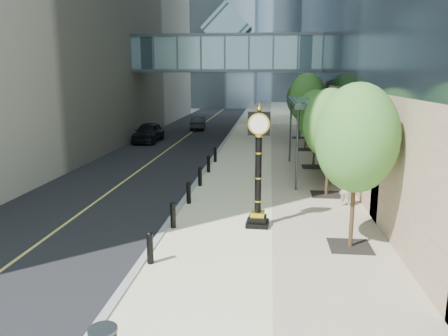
{
  "coord_description": "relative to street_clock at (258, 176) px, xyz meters",
  "views": [
    {
      "loc": [
        0.82,
        -11.12,
        5.69
      ],
      "look_at": [
        -0.87,
        5.11,
        2.21
      ],
      "focal_mm": 35.0,
      "sensor_mm": 36.0,
      "label": 1
    }
  ],
  "objects": [
    {
      "name": "bollard_row",
      "position": [
        -3.15,
        4.26,
        -1.51
      ],
      "size": [
        0.2,
        16.2,
        0.9
      ],
      "color": "black",
      "rests_on": "sidewalk"
    },
    {
      "name": "skywalk",
      "position": [
        -3.45,
        23.26,
        5.69
      ],
      "size": [
        17.0,
        4.2,
        5.8
      ],
      "color": "slate",
      "rests_on": "ground"
    },
    {
      "name": "ground",
      "position": [
        -0.45,
        -4.74,
        -2.02
      ],
      "size": [
        320.0,
        320.0,
        0.0
      ],
      "primitive_type": "plane",
      "color": "gray",
      "rests_on": "ground"
    },
    {
      "name": "car_far",
      "position": [
        -7.2,
        30.05,
        -1.33
      ],
      "size": [
        1.81,
        4.2,
        1.35
      ],
      "primitive_type": "imported",
      "rotation": [
        0.0,
        0.0,
        3.24
      ],
      "color": "black",
      "rests_on": "road"
    },
    {
      "name": "road",
      "position": [
        -7.45,
        35.26,
        -2.01
      ],
      "size": [
        8.0,
        180.0,
        0.02
      ],
      "primitive_type": "cube",
      "color": "black",
      "rests_on": "ground"
    },
    {
      "name": "curb",
      "position": [
        -3.45,
        35.26,
        -1.98
      ],
      "size": [
        0.25,
        180.0,
        0.07
      ],
      "primitive_type": "cube",
      "color": "gray",
      "rests_on": "ground"
    },
    {
      "name": "car_near",
      "position": [
        -10.0,
        20.61,
        -1.16
      ],
      "size": [
        1.98,
        4.9,
        1.67
      ],
      "primitive_type": "imported",
      "rotation": [
        0.0,
        0.0,
        -0.0
      ],
      "color": "black",
      "rests_on": "road"
    },
    {
      "name": "entrance_canopy",
      "position": [
        3.03,
        9.26,
        2.17
      ],
      "size": [
        3.0,
        8.0,
        4.38
      ],
      "color": "#383F44",
      "rests_on": "ground"
    },
    {
      "name": "pedestrian",
      "position": [
        3.77,
        3.0,
        -1.13
      ],
      "size": [
        0.69,
        0.55,
        1.66
      ],
      "primitive_type": "imported",
      "rotation": [
        0.0,
        0.0,
        2.86
      ],
      "color": "beige",
      "rests_on": "sidewalk"
    },
    {
      "name": "street_trees",
      "position": [
        3.15,
        11.59,
        1.64
      ],
      "size": [
        2.82,
        28.61,
        5.8
      ],
      "color": "black",
      "rests_on": "sidewalk"
    },
    {
      "name": "street_clock",
      "position": [
        0.0,
        0.0,
        0.0
      ],
      "size": [
        0.89,
        0.89,
        4.52
      ],
      "rotation": [
        0.0,
        0.0,
        -0.05
      ],
      "color": "black",
      "rests_on": "sidewalk"
    },
    {
      "name": "sidewalk",
      "position": [
        0.55,
        35.26,
        -1.99
      ],
      "size": [
        8.0,
        180.0,
        0.06
      ],
      "primitive_type": "cube",
      "color": "beige",
      "rests_on": "ground"
    }
  ]
}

